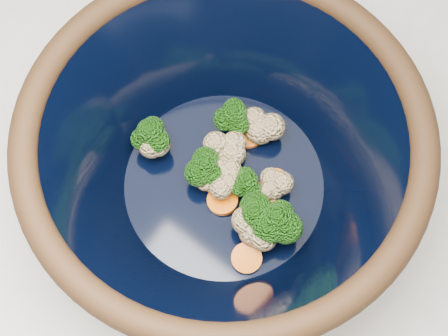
# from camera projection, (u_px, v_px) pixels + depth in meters

# --- Properties ---
(ground) EXTENTS (3.00, 3.00, 0.00)m
(ground) POSITION_uv_depth(u_px,v_px,m) (210.00, 336.00, 1.49)
(ground) COLOR #9E7A54
(ground) RESTS_ON ground
(counter) EXTENTS (1.20, 1.20, 0.90)m
(counter) POSITION_uv_depth(u_px,v_px,m) (204.00, 298.00, 1.08)
(counter) COLOR silver
(counter) RESTS_ON ground
(mixing_bowl) EXTENTS (0.46, 0.46, 0.16)m
(mixing_bowl) POSITION_uv_depth(u_px,v_px,m) (224.00, 162.00, 0.59)
(mixing_bowl) COLOR black
(mixing_bowl) RESTS_ON counter
(vegetable_pile) EXTENTS (0.20, 0.14, 0.06)m
(vegetable_pile) POSITION_uv_depth(u_px,v_px,m) (229.00, 173.00, 0.62)
(vegetable_pile) COLOR #608442
(vegetable_pile) RESTS_ON mixing_bowl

